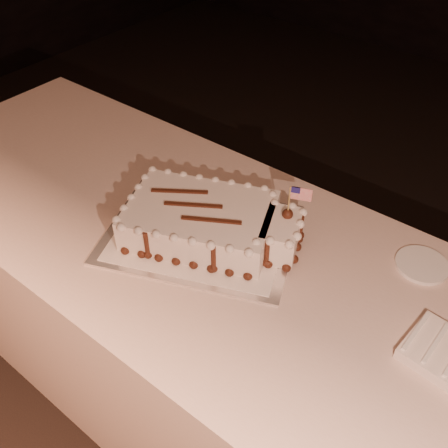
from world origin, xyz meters
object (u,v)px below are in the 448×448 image
Objects in this scene: sheet_cake at (210,222)px; banquet_table at (225,337)px; cake_board at (201,234)px; side_plate at (422,265)px.

banquet_table is at bearing -16.15° from sheet_cake.
banquet_table is 0.39m from cake_board.
banquet_table is at bearing -147.87° from side_plate.
cake_board is 3.76× the size of side_plate.
sheet_cake is at bearing 0.41° from cake_board.
sheet_cake is (-0.07, 0.02, 0.43)m from banquet_table.
banquet_table is 0.44m from sheet_cake.
sheet_cake reaches higher than cake_board.
cake_board is at bearing -157.35° from sheet_cake.
banquet_table is 4.73× the size of cake_board.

